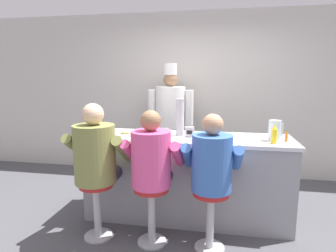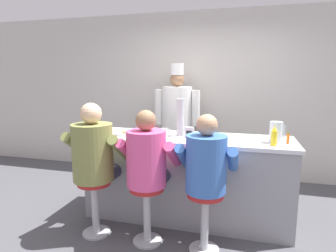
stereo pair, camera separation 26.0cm
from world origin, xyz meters
name	(u,v)px [view 1 (the left image)]	position (x,y,z in m)	size (l,w,h in m)	color
ground_plane	(183,231)	(0.00, 0.00, 0.00)	(20.00, 20.00, 0.00)	#4C4C51
wall_back	(198,95)	(0.00, 1.95, 1.35)	(10.00, 0.06, 2.70)	beige
diner_counter	(187,177)	(0.00, 0.35, 0.49)	(2.35, 0.70, 0.97)	gray
ketchup_bottle_red	(212,132)	(0.29, 0.07, 1.09)	(0.08, 0.08, 0.24)	red
mustard_bottle_yellow	(274,135)	(0.91, 0.15, 1.07)	(0.06, 0.06, 0.20)	yellow
hot_sauce_bottle_orange	(286,136)	(1.06, 0.28, 1.03)	(0.03, 0.03, 0.12)	orange
water_pitcher_clear	(275,130)	(0.94, 0.30, 1.08)	(0.15, 0.13, 0.22)	silver
breakfast_plate	(125,134)	(-0.72, 0.30, 0.99)	(0.26, 0.26, 0.05)	white
cereal_bowl	(200,138)	(0.15, 0.17, 1.00)	(0.15, 0.15, 0.06)	#4C7FB7
coffee_mug_white	(166,132)	(-0.24, 0.30, 1.02)	(0.14, 0.09, 0.09)	white
cup_stack_steel	(180,117)	(-0.09, 0.39, 1.19)	(0.10, 0.10, 0.43)	#B7BABF
napkin_dispenser_chrome	(190,132)	(0.03, 0.32, 1.03)	(0.10, 0.06, 0.12)	silver
diner_seated_olive	(96,157)	(-0.85, -0.24, 0.85)	(0.62, 0.62, 1.40)	#B2B5BA
diner_seated_pink	(152,163)	(-0.28, -0.24, 0.82)	(0.58, 0.57, 1.34)	#B2B5BA
diner_seated_blue	(212,167)	(0.30, -0.24, 0.81)	(0.57, 0.56, 1.32)	#B2B5BA
cook_in_whites_near	(170,117)	(-0.41, 1.55, 1.02)	(0.72, 0.46, 1.86)	#232328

